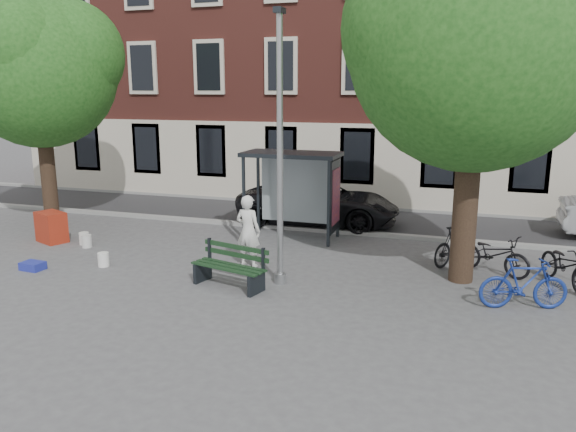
{
  "coord_description": "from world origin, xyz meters",
  "views": [
    {
      "loc": [
        4.03,
        -11.79,
        4.41
      ],
      "look_at": [
        -0.12,
        0.94,
        1.4
      ],
      "focal_mm": 35.0,
      "sensor_mm": 36.0,
      "label": 1
    }
  ],
  "objects_px": {
    "bike_c": "(566,265)",
    "bike_d": "(455,245)",
    "bench": "(230,268)",
    "lamppost": "(280,165)",
    "painter": "(248,231)",
    "car_dark": "(319,203)",
    "red_stand": "(51,227)",
    "bike_b": "(524,284)",
    "bus_shelter": "(305,176)",
    "bike_a": "(493,254)"
  },
  "relations": [
    {
      "from": "bike_b",
      "to": "red_stand",
      "type": "xyz_separation_m",
      "value": [
        -12.88,
        1.32,
        -0.09
      ]
    },
    {
      "from": "red_stand",
      "to": "car_dark",
      "type": "bearing_deg",
      "value": 33.7
    },
    {
      "from": "bench",
      "to": "bike_c",
      "type": "height_order",
      "value": "bike_c"
    },
    {
      "from": "painter",
      "to": "bike_d",
      "type": "xyz_separation_m",
      "value": [
        5.02,
        1.77,
        -0.4
      ]
    },
    {
      "from": "bench",
      "to": "bike_d",
      "type": "distance_m",
      "value": 5.88
    },
    {
      "from": "car_dark",
      "to": "red_stand",
      "type": "distance_m",
      "value": 8.35
    },
    {
      "from": "bike_b",
      "to": "bike_c",
      "type": "xyz_separation_m",
      "value": [
        1.03,
        1.78,
        -0.03
      ]
    },
    {
      "from": "bike_b",
      "to": "lamppost",
      "type": "bearing_deg",
      "value": 75.08
    },
    {
      "from": "painter",
      "to": "bike_c",
      "type": "xyz_separation_m",
      "value": [
        7.48,
        0.84,
        -0.42
      ]
    },
    {
      "from": "painter",
      "to": "red_stand",
      "type": "distance_m",
      "value": 6.46
    },
    {
      "from": "bus_shelter",
      "to": "red_stand",
      "type": "distance_m",
      "value": 7.68
    },
    {
      "from": "bus_shelter",
      "to": "bike_d",
      "type": "distance_m",
      "value": 4.83
    },
    {
      "from": "lamppost",
      "to": "bike_d",
      "type": "xyz_separation_m",
      "value": [
        3.82,
        2.77,
        -2.26
      ]
    },
    {
      "from": "bus_shelter",
      "to": "red_stand",
      "type": "bearing_deg",
      "value": -158.73
    },
    {
      "from": "bench",
      "to": "bike_d",
      "type": "relative_size",
      "value": 1.1
    },
    {
      "from": "bus_shelter",
      "to": "painter",
      "type": "bearing_deg",
      "value": -100.79
    },
    {
      "from": "bike_c",
      "to": "red_stand",
      "type": "height_order",
      "value": "bike_c"
    },
    {
      "from": "bike_b",
      "to": "red_stand",
      "type": "relative_size",
      "value": 2.0
    },
    {
      "from": "painter",
      "to": "car_dark",
      "type": "bearing_deg",
      "value": -87.02
    },
    {
      "from": "car_dark",
      "to": "red_stand",
      "type": "relative_size",
      "value": 5.93
    },
    {
      "from": "lamppost",
      "to": "bus_shelter",
      "type": "bearing_deg",
      "value": 98.43
    },
    {
      "from": "bike_c",
      "to": "bike_d",
      "type": "distance_m",
      "value": 2.63
    },
    {
      "from": "bus_shelter",
      "to": "bench",
      "type": "bearing_deg",
      "value": -95.01
    },
    {
      "from": "bench",
      "to": "bus_shelter",
      "type": "bearing_deg",
      "value": 99.73
    },
    {
      "from": "painter",
      "to": "bike_b",
      "type": "relative_size",
      "value": 1.03
    },
    {
      "from": "bike_b",
      "to": "bike_d",
      "type": "height_order",
      "value": "bike_b"
    },
    {
      "from": "car_dark",
      "to": "red_stand",
      "type": "bearing_deg",
      "value": 120.23
    },
    {
      "from": "bike_d",
      "to": "car_dark",
      "type": "relative_size",
      "value": 0.33
    },
    {
      "from": "bench",
      "to": "bike_b",
      "type": "xyz_separation_m",
      "value": [
        6.27,
        0.62,
        0.11
      ]
    },
    {
      "from": "bus_shelter",
      "to": "painter",
      "type": "xyz_separation_m",
      "value": [
        -0.59,
        -3.11,
        -0.99
      ]
    },
    {
      "from": "bike_c",
      "to": "bike_d",
      "type": "relative_size",
      "value": 1.11
    },
    {
      "from": "red_stand",
      "to": "lamppost",
      "type": "bearing_deg",
      "value": -10.18
    },
    {
      "from": "bike_b",
      "to": "bike_d",
      "type": "bearing_deg",
      "value": 12.25
    },
    {
      "from": "bike_b",
      "to": "red_stand",
      "type": "distance_m",
      "value": 12.95
    },
    {
      "from": "lamppost",
      "to": "bike_d",
      "type": "bearing_deg",
      "value": 35.91
    },
    {
      "from": "red_stand",
      "to": "bike_d",
      "type": "bearing_deg",
      "value": 6.95
    },
    {
      "from": "lamppost",
      "to": "bike_d",
      "type": "height_order",
      "value": "lamppost"
    },
    {
      "from": "bike_c",
      "to": "car_dark",
      "type": "relative_size",
      "value": 0.36
    },
    {
      "from": "bike_c",
      "to": "bike_d",
      "type": "height_order",
      "value": "bike_d"
    },
    {
      "from": "bike_a",
      "to": "bike_b",
      "type": "xyz_separation_m",
      "value": [
        0.53,
        -2.24,
        0.04
      ]
    },
    {
      "from": "bench",
      "to": "car_dark",
      "type": "xyz_separation_m",
      "value": [
        0.33,
        6.57,
        0.31
      ]
    },
    {
      "from": "bike_b",
      "to": "car_dark",
      "type": "xyz_separation_m",
      "value": [
        -5.94,
        5.95,
        0.2
      ]
    },
    {
      "from": "lamppost",
      "to": "bike_b",
      "type": "relative_size",
      "value": 3.4
    },
    {
      "from": "lamppost",
      "to": "bench",
      "type": "xyz_separation_m",
      "value": [
        -1.02,
        -0.57,
        -2.35
      ]
    },
    {
      "from": "painter",
      "to": "bike_a",
      "type": "relative_size",
      "value": 0.98
    },
    {
      "from": "bench",
      "to": "bike_b",
      "type": "height_order",
      "value": "bike_b"
    },
    {
      "from": "bike_d",
      "to": "painter",
      "type": "bearing_deg",
      "value": 52.64
    },
    {
      "from": "lamppost",
      "to": "painter",
      "type": "distance_m",
      "value": 2.43
    },
    {
      "from": "lamppost",
      "to": "red_stand",
      "type": "distance_m",
      "value": 8.1
    },
    {
      "from": "painter",
      "to": "bench",
      "type": "relative_size",
      "value": 0.97
    }
  ]
}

